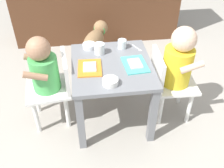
{
  "coord_description": "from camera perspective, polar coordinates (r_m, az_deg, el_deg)",
  "views": [
    {
      "loc": [
        -0.17,
        -1.33,
        1.37
      ],
      "look_at": [
        0.0,
        0.0,
        0.29
      ],
      "focal_mm": 41.82,
      "sensor_mm": 36.0,
      "label": 1
    }
  ],
  "objects": [
    {
      "name": "cereal_bowl_left_side",
      "position": [
        1.79,
        -5.03,
        8.34
      ],
      "size": [
        0.09,
        0.09,
        0.03
      ],
      "color": "white",
      "rests_on": "dining_table"
    },
    {
      "name": "water_cup_left",
      "position": [
        1.77,
        2.2,
        8.59
      ],
      "size": [
        0.06,
        0.06,
        0.06
      ],
      "color": "white",
      "rests_on": "dining_table"
    },
    {
      "name": "seated_child_right",
      "position": [
        1.71,
        13.93,
        4.26
      ],
      "size": [
        0.29,
        0.29,
        0.68
      ],
      "color": "white",
      "rests_on": "ground"
    },
    {
      "name": "dining_table",
      "position": [
        1.67,
        0.0,
        1.93
      ],
      "size": [
        0.5,
        0.55,
        0.45
      ],
      "color": "slate",
      "rests_on": "ground"
    },
    {
      "name": "ground_plane",
      "position": [
        1.91,
        0.0,
        -6.86
      ],
      "size": [
        7.0,
        7.0,
        0.0
      ],
      "primitive_type": "plane",
      "color": "#9E998E"
    },
    {
      "name": "food_tray_right",
      "position": [
        1.62,
        5.06,
        4.32
      ],
      "size": [
        0.15,
        0.2,
        0.02
      ],
      "color": "#4CC6BC",
      "rests_on": "dining_table"
    },
    {
      "name": "dog",
      "position": [
        2.38,
        -3.73,
        9.71
      ],
      "size": [
        0.29,
        0.44,
        0.32
      ],
      "color": "olive",
      "rests_on": "ground"
    },
    {
      "name": "food_tray_left",
      "position": [
        1.59,
        -4.89,
        3.58
      ],
      "size": [
        0.15,
        0.19,
        0.02
      ],
      "color": "orange",
      "rests_on": "dining_table"
    },
    {
      "name": "water_cup_right",
      "position": [
        1.71,
        -2.77,
        7.58
      ],
      "size": [
        0.07,
        0.07,
        0.07
      ],
      "color": "white",
      "rests_on": "dining_table"
    },
    {
      "name": "seated_child_left",
      "position": [
        1.68,
        -14.2,
        2.65
      ],
      "size": [
        0.31,
        0.31,
        0.65
      ],
      "color": "white",
      "rests_on": "ground"
    },
    {
      "name": "spoon_by_left_tray",
      "position": [
        1.78,
        5.69,
        7.71
      ],
      "size": [
        0.06,
        0.09,
        0.01
      ],
      "color": "silver",
      "rests_on": "dining_table"
    },
    {
      "name": "veggie_bowl_far",
      "position": [
        1.45,
        -0.38,
        0.55
      ],
      "size": [
        0.09,
        0.09,
        0.04
      ],
      "color": "white",
      "rests_on": "dining_table"
    }
  ]
}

